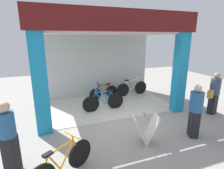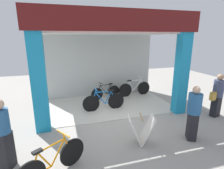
{
  "view_description": "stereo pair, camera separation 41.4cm",
  "coord_description": "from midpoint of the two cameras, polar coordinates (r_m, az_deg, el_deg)",
  "views": [
    {
      "loc": [
        -2.28,
        -5.5,
        2.93
      ],
      "look_at": [
        0.0,
        0.77,
        1.15
      ],
      "focal_mm": 28.46,
      "sensor_mm": 36.0,
      "label": 1
    },
    {
      "loc": [
        -1.89,
        -5.63,
        2.93
      ],
      "look_at": [
        0.0,
        0.77,
        1.15
      ],
      "focal_mm": 28.46,
      "sensor_mm": 36.0,
      "label": 2
    }
  ],
  "objects": [
    {
      "name": "pedestrian_1",
      "position": [
        5.74,
        26.68,
        -8.02
      ],
      "size": [
        0.51,
        0.51,
        1.63
      ],
      "color": "black",
      "rests_on": "ground"
    },
    {
      "name": "sandwich_board_sign",
      "position": [
        5.24,
        11.54,
        -14.12
      ],
      "size": [
        0.83,
        0.67,
        0.83
      ],
      "color": "silver",
      "rests_on": "ground"
    },
    {
      "name": "bicycle_inside_0",
      "position": [
        7.3,
        -0.99,
        -5.47
      ],
      "size": [
        1.74,
        0.48,
        0.96
      ],
      "color": "black",
      "rests_on": "ground"
    },
    {
      "name": "pedestrian_3",
      "position": [
        7.79,
        32.07,
        -2.85
      ],
      "size": [
        0.66,
        0.45,
        1.65
      ],
      "color": "black",
      "rests_on": "ground"
    },
    {
      "name": "bicycle_inside_1",
      "position": [
        9.2,
        8.54,
        -1.27
      ],
      "size": [
        1.76,
        0.48,
        0.97
      ],
      "color": "black",
      "rests_on": "ground"
    },
    {
      "name": "bicycle_inside_2",
      "position": [
        8.67,
        -0.65,
        -2.45
      ],
      "size": [
        1.5,
        0.48,
        0.84
      ],
      "color": "black",
      "rests_on": "ground"
    },
    {
      "name": "bicycle_parked_0",
      "position": [
        4.25,
        -15.64,
        -22.87
      ],
      "size": [
        1.42,
        0.94,
        0.91
      ],
      "color": "black",
      "rests_on": "ground"
    },
    {
      "name": "shop_facade",
      "position": [
        7.52,
        -0.22,
        8.13
      ],
      "size": [
        5.72,
        3.39,
        3.79
      ],
      "color": "beige",
      "rests_on": "ground"
    },
    {
      "name": "pedestrian_2",
      "position": [
        4.62,
        -29.38,
        -13.64
      ],
      "size": [
        0.44,
        0.44,
        1.68
      ],
      "color": "black",
      "rests_on": "ground"
    },
    {
      "name": "ground_plane",
      "position": [
        6.62,
        3.75,
        -11.35
      ],
      "size": [
        19.04,
        19.04,
        0.0
      ],
      "primitive_type": "plane",
      "color": "#9E9991",
      "rests_on": "ground"
    }
  ]
}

